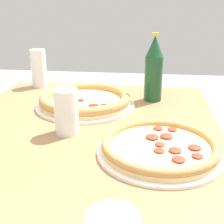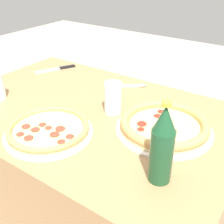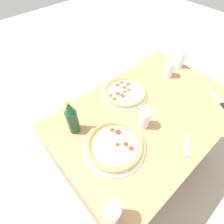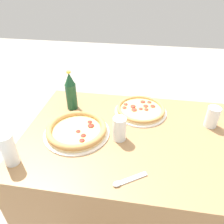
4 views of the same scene
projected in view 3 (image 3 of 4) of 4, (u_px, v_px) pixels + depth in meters
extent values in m
plane|color=#A89E8E|center=(135.00, 162.00, 1.69)|extent=(8.00, 8.00, 0.00)
cube|color=#997047|center=(140.00, 143.00, 1.39)|extent=(1.19, 0.78, 0.77)
cylinder|color=white|center=(124.00, 94.00, 1.19)|extent=(0.30, 0.30, 0.01)
cylinder|color=#E5C689|center=(125.00, 93.00, 1.18)|extent=(0.28, 0.28, 0.01)
cylinder|color=#E5C170|center=(125.00, 92.00, 1.17)|extent=(0.25, 0.25, 0.00)
torus|color=tan|center=(125.00, 91.00, 1.17)|extent=(0.28, 0.28, 0.02)
ellipsoid|color=#A83323|center=(118.00, 93.00, 1.16)|extent=(0.03, 0.03, 0.01)
ellipsoid|color=#A83323|center=(117.00, 85.00, 1.21)|extent=(0.03, 0.03, 0.01)
ellipsoid|color=#A83323|center=(111.00, 95.00, 1.15)|extent=(0.03, 0.03, 0.01)
ellipsoid|color=#A83323|center=(125.00, 92.00, 1.17)|extent=(0.02, 0.02, 0.01)
ellipsoid|color=#A83323|center=(123.00, 96.00, 1.14)|extent=(0.03, 0.03, 0.01)
ellipsoid|color=#A83323|center=(114.00, 99.00, 1.13)|extent=(0.03, 0.03, 0.01)
ellipsoid|color=#A83323|center=(128.00, 89.00, 1.18)|extent=(0.03, 0.03, 0.01)
ellipsoid|color=#A83323|center=(128.00, 84.00, 1.22)|extent=(0.03, 0.03, 0.01)
ellipsoid|color=#A83323|center=(122.00, 82.00, 1.23)|extent=(0.03, 0.03, 0.01)
ellipsoid|color=#A83323|center=(124.00, 87.00, 1.20)|extent=(0.03, 0.03, 0.01)
cylinder|color=silver|center=(114.00, 146.00, 0.94)|extent=(0.34, 0.34, 0.01)
cylinder|color=#E5C689|center=(114.00, 145.00, 0.93)|extent=(0.31, 0.31, 0.01)
cylinder|color=#E5C170|center=(114.00, 145.00, 0.92)|extent=(0.27, 0.27, 0.00)
torus|color=tan|center=(114.00, 144.00, 0.92)|extent=(0.31, 0.31, 0.03)
ellipsoid|color=maroon|center=(118.00, 144.00, 0.92)|extent=(0.02, 0.02, 0.01)
ellipsoid|color=maroon|center=(131.00, 148.00, 0.90)|extent=(0.03, 0.03, 0.01)
ellipsoid|color=maroon|center=(126.00, 144.00, 0.92)|extent=(0.03, 0.03, 0.01)
ellipsoid|color=maroon|center=(112.00, 130.00, 0.98)|extent=(0.02, 0.02, 0.01)
ellipsoid|color=maroon|center=(118.00, 132.00, 0.97)|extent=(0.03, 0.03, 0.01)
cylinder|color=white|center=(144.00, 118.00, 0.98)|extent=(0.07, 0.07, 0.13)
cylinder|color=maroon|center=(144.00, 121.00, 1.00)|extent=(0.05, 0.05, 0.06)
cylinder|color=white|center=(169.00, 69.00, 1.27)|extent=(0.07, 0.07, 0.11)
cylinder|color=black|center=(168.00, 71.00, 1.28)|extent=(0.06, 0.06, 0.08)
cylinder|color=white|center=(180.00, 59.00, 1.34)|extent=(0.07, 0.07, 0.13)
cylinder|color=#935123|center=(179.00, 61.00, 1.36)|extent=(0.06, 0.06, 0.08)
cylinder|color=white|center=(113.00, 213.00, 0.67)|extent=(0.06, 0.06, 0.15)
cylinder|color=orange|center=(113.00, 214.00, 0.68)|extent=(0.05, 0.05, 0.12)
cylinder|color=#194728|center=(73.00, 121.00, 0.95)|extent=(0.06, 0.06, 0.16)
cone|color=#194728|center=(69.00, 108.00, 0.86)|extent=(0.06, 0.06, 0.07)
cylinder|color=gold|center=(67.00, 102.00, 0.83)|extent=(0.02, 0.02, 0.01)
cube|color=silver|center=(215.00, 96.00, 1.17)|extent=(0.08, 0.13, 0.01)
cube|color=silver|center=(187.00, 142.00, 0.95)|extent=(0.12, 0.08, 0.01)
ellipsoid|color=silver|center=(187.00, 154.00, 0.91)|extent=(0.04, 0.04, 0.01)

